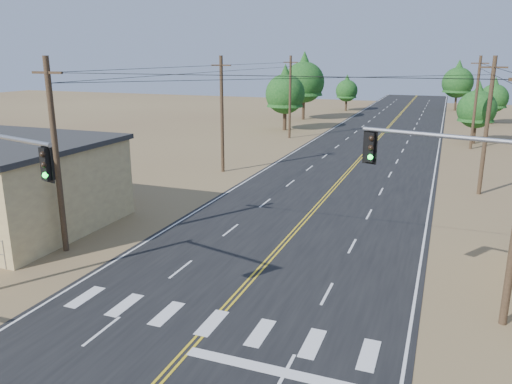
% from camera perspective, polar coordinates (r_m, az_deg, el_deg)
% --- Properties ---
extents(road, '(15.00, 200.00, 0.02)m').
position_cam_1_polar(road, '(39.57, 8.93, 0.53)').
color(road, black).
rests_on(road, ground).
extents(utility_pole_left_near, '(1.80, 0.30, 10.00)m').
position_cam_1_polar(utility_pole_left_near, '(27.14, -21.87, 3.87)').
color(utility_pole_left_near, '#4C3826').
rests_on(utility_pole_left_near, ground).
extents(utility_pole_left_mid, '(1.80, 0.30, 10.00)m').
position_cam_1_polar(utility_pole_left_mid, '(43.78, -3.92, 8.90)').
color(utility_pole_left_mid, '#4C3826').
rests_on(utility_pole_left_mid, ground).
extents(utility_pole_left_far, '(1.80, 0.30, 10.00)m').
position_cam_1_polar(utility_pole_left_far, '(62.42, 3.91, 10.82)').
color(utility_pole_left_far, '#4C3826').
rests_on(utility_pole_left_far, ground).
extents(utility_pole_right_mid, '(1.80, 0.30, 10.00)m').
position_cam_1_polar(utility_pole_right_mid, '(39.89, 24.89, 6.90)').
color(utility_pole_right_mid, '#4C3826').
rests_on(utility_pole_right_mid, ground).
extents(utility_pole_right_far, '(1.80, 0.30, 10.00)m').
position_cam_1_polar(utility_pole_right_far, '(59.76, 23.81, 9.38)').
color(utility_pole_right_far, '#4C3826').
rests_on(utility_pole_right_far, ground).
extents(signal_mast_right, '(6.33, 1.95, 7.50)m').
position_cam_1_polar(signal_mast_right, '(18.70, 24.52, -1.27)').
color(signal_mast_right, gray).
rests_on(signal_mast_right, ground).
extents(tree_left_near, '(5.37, 5.37, 8.95)m').
position_cam_1_polar(tree_left_near, '(69.28, 3.35, 11.57)').
color(tree_left_near, '#3F2D1E').
rests_on(tree_left_near, ground).
extents(tree_left_mid, '(6.43, 6.43, 10.71)m').
position_cam_1_polar(tree_left_mid, '(81.37, 5.52, 12.85)').
color(tree_left_mid, '#3F2D1E').
rests_on(tree_left_mid, ground).
extents(tree_left_far, '(4.01, 4.01, 6.69)m').
position_cam_1_polar(tree_left_far, '(95.96, 10.34, 11.57)').
color(tree_left_far, '#3F2D1E').
rests_on(tree_left_far, ground).
extents(tree_right_near, '(4.36, 4.36, 7.27)m').
position_cam_1_polar(tree_right_near, '(63.62, 23.96, 9.04)').
color(tree_right_near, '#3F2D1E').
rests_on(tree_right_near, ground).
extents(tree_right_mid, '(4.19, 4.19, 6.98)m').
position_cam_1_polar(tree_right_mid, '(83.50, 25.55, 9.94)').
color(tree_right_mid, '#3F2D1E').
rests_on(tree_right_mid, ground).
extents(tree_right_far, '(5.60, 5.60, 9.33)m').
position_cam_1_polar(tree_right_far, '(101.80, 22.08, 11.83)').
color(tree_right_far, '#3F2D1E').
rests_on(tree_right_far, ground).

